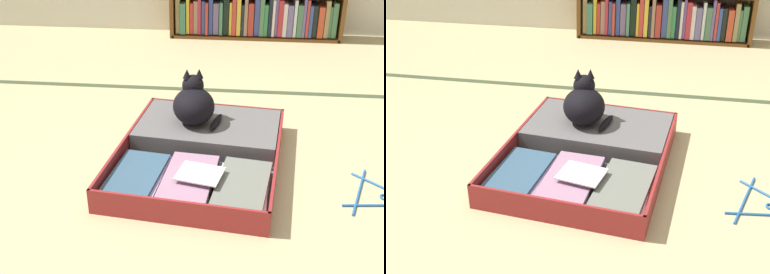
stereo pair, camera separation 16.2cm
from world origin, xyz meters
The scene contains 5 objects.
ground_plane centered at (0.00, 0.00, 0.00)m, with size 10.00×10.00×0.00m, color tan.
tatami_border centered at (0.00, 1.12, 0.00)m, with size 4.80×0.05×0.00m.
open_suitcase centered at (-0.13, 0.29, 0.05)m, with size 0.80×0.98×0.11m.
black_cat centered at (-0.19, 0.46, 0.20)m, with size 0.26×0.26×0.26m.
clothes_hanger centered at (0.58, 0.07, 0.01)m, with size 0.23×0.35×0.01m.
Camera 1 is at (0.03, -1.73, 1.20)m, focal length 46.93 mm.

